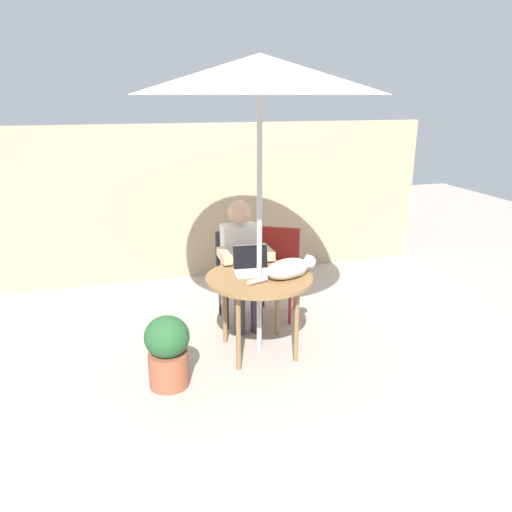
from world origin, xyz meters
TOP-DOWN VIEW (x-y plane):
  - ground_plane at (0.00, 0.00)m, footprint 14.00×14.00m
  - fence_back at (0.00, 2.09)m, footprint 5.53×0.08m
  - patio_table at (0.00, 0.00)m, footprint 0.91×0.91m
  - patio_umbrella at (0.00, 0.00)m, footprint 1.93×1.93m
  - chair_occupied at (0.00, 0.76)m, footprint 0.40×0.40m
  - chair_empty at (0.42, 0.75)m, footprint 0.55×0.55m
  - person_seated at (0.00, 0.60)m, footprint 0.48×0.48m
  - laptop at (-0.03, 0.15)m, footprint 0.32×0.28m
  - cat at (0.24, -0.10)m, footprint 0.64×0.29m
  - potted_plant_near_fence at (-0.83, -0.32)m, footprint 0.35×0.35m

SIDE VIEW (x-z plane):
  - ground_plane at x=0.00m, z-range 0.00..0.00m
  - potted_plant_near_fence at x=-0.83m, z-range 0.01..0.59m
  - chair_occupied at x=0.00m, z-range 0.08..0.96m
  - chair_empty at x=0.42m, z-range 0.08..0.96m
  - patio_table at x=0.00m, z-range 0.29..0.99m
  - person_seated at x=0.00m, z-range 0.08..1.30m
  - laptop at x=-0.03m, z-range 0.66..0.87m
  - cat at x=0.24m, z-range 0.70..0.87m
  - fence_back at x=0.00m, z-range 0.00..1.85m
  - patio_umbrella at x=0.00m, z-range 1.08..3.53m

